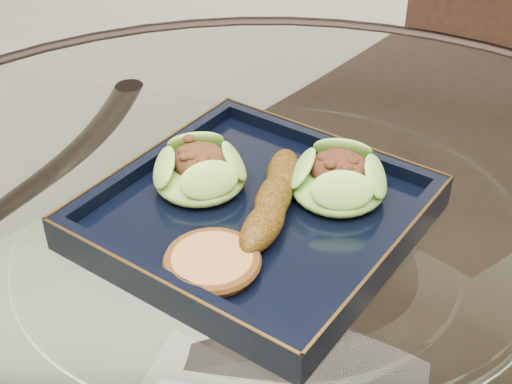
% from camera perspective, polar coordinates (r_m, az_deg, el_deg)
% --- Properties ---
extents(dining_chair, '(0.56, 0.56, 0.99)m').
position_cam_1_polar(dining_chair, '(1.16, 16.80, 1.57)').
color(dining_chair, black).
rests_on(dining_chair, ground).
extents(navy_plate, '(0.34, 0.34, 0.02)m').
position_cam_1_polar(navy_plate, '(0.66, 0.00, -2.09)').
color(navy_plate, black).
rests_on(navy_plate, dining_table).
extents(lettuce_wrap_left, '(0.10, 0.10, 0.03)m').
position_cam_1_polar(lettuce_wrap_left, '(0.68, -4.52, 1.50)').
color(lettuce_wrap_left, '#70A42F').
rests_on(lettuce_wrap_left, navy_plate).
extents(lettuce_wrap_right, '(0.11, 0.11, 0.03)m').
position_cam_1_polar(lettuce_wrap_right, '(0.67, 6.58, 0.83)').
color(lettuce_wrap_right, '#53992C').
rests_on(lettuce_wrap_right, navy_plate).
extents(roasted_plantain, '(0.04, 0.15, 0.03)m').
position_cam_1_polar(roasted_plantain, '(0.65, 1.43, -0.50)').
color(roasted_plantain, '#68400A').
rests_on(roasted_plantain, navy_plate).
extents(crumb_patty, '(0.09, 0.09, 0.01)m').
position_cam_1_polar(crumb_patty, '(0.59, -3.52, -5.68)').
color(crumb_patty, '#B2713B').
rests_on(crumb_patty, navy_plate).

